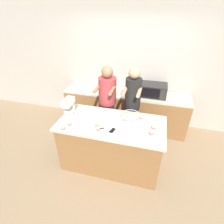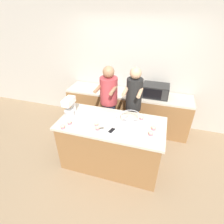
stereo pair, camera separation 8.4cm
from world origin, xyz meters
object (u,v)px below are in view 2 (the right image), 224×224
Objects in this scene: person_right at (133,107)px; person_left at (109,104)px; cell_phone at (112,131)px; cupcake_0 at (141,118)px; microwave_oven at (155,91)px; cupcake_2 at (151,133)px; stand_mixer at (70,109)px; mixing_bowl at (131,118)px; cupcake_5 at (154,128)px; cupcake_6 at (97,128)px; baking_tray at (106,117)px; knife at (105,128)px; cupcake_1 at (96,124)px; cupcake_3 at (70,122)px; cupcake_4 at (63,127)px.

person_left is at bearing 179.90° from person_right.
cupcake_0 is at bearing 49.39° from cell_phone.
microwave_oven is 1.40m from cupcake_2.
stand_mixer is 1.03m from mixing_bowl.
cupcake_5 is 0.87m from cupcake_6.
baking_tray is at bearing 86.00° from cupcake_6.
baking_tray is (0.13, -0.56, 0.08)m from person_left.
baking_tray is 1.59× the size of knife.
knife is 3.24× the size of cupcake_5.
stand_mixer reaches higher than knife.
person_left is 0.92m from cupcake_6.
cupcake_0 is (0.22, -0.43, 0.07)m from person_right.
cupcake_6 is (0.11, -0.91, 0.09)m from person_left.
cupcake_0 is 0.77m from cupcake_1.
cupcake_3 is (0.09, -0.21, -0.12)m from stand_mixer.
cupcake_2 is (0.78, -0.24, 0.01)m from baking_tray.
cupcake_4 is 1.00× the size of cupcake_6.
baking_tray is 0.62× the size of microwave_oven.
cupcake_2 is at bearing 0.93° from cupcake_1.
knife is (-0.35, -0.27, -0.08)m from mixing_bowl.
baking_tray is 0.81m from cupcake_5.
stand_mixer is 1.67× the size of knife.
person_right is 0.89m from knife.
microwave_oven is 1.56m from cell_phone.
cupcake_3 is at bearing -129.28° from microwave_oven.
person_left reaches higher than baking_tray.
baking_tray is 2.14× the size of cell_phone.
baking_tray reaches higher than knife.
person_right is 5.46× the size of mixing_bowl.
cupcake_4 and cupcake_5 have the same top height.
person_right reaches higher than mixing_bowl.
cupcake_3 is at bearing 179.29° from cupcake_6.
cupcake_0 is (0.16, 0.15, -0.05)m from mixing_bowl.
cupcake_4 and cupcake_6 have the same top height.
person_right is 0.49m from cupcake_0.
person_right reaches higher than person_left.
cupcake_5 reaches higher than knife.
person_left is at bearing 138.48° from cupcake_2.
cupcake_2 is at bearing 7.31° from cell_phone.
mixing_bowl is at bearing -137.76° from cupcake_0.
knife is at bearing -114.26° from microwave_oven.
mixing_bowl is at bearing 37.23° from knife.
person_left is 0.83m from cupcake_1.
person_right is 0.80m from cupcake_5.
cupcake_3 is (-0.51, -0.34, 0.01)m from baking_tray.
person_right is at bearing 46.15° from cupcake_3.
knife is 0.65m from cupcake_4.
baking_tray is 5.16× the size of cupcake_3.
cupcake_1 reaches higher than knife.
cupcake_0 and cupcake_2 have the same top height.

